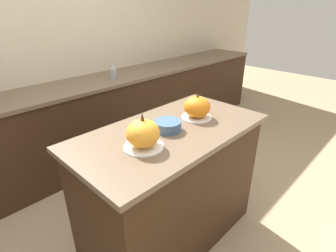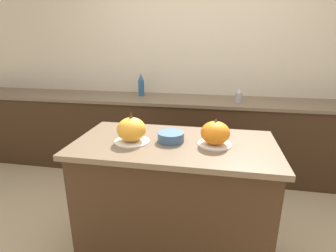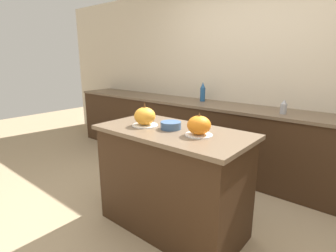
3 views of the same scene
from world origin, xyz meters
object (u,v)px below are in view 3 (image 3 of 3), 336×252
bottle_tall (203,92)px  bottle_short (284,107)px  pumpkin_cake_left (145,117)px  mixing_bowl (171,125)px  pumpkin_cake_right (199,126)px

bottle_tall → bottle_short: bearing=-8.9°
pumpkin_cake_left → mixing_bowl: (0.25, 0.06, -0.05)m
pumpkin_cake_left → bottle_tall: size_ratio=0.85×
pumpkin_cake_left → mixing_bowl: 0.26m
pumpkin_cake_right → bottle_short: bearing=80.0°
pumpkin_cake_right → bottle_short: 1.34m
pumpkin_cake_left → bottle_tall: bearing=103.9°
pumpkin_cake_right → bottle_tall: size_ratio=0.79×
bottle_tall → bottle_short: bottle_tall is taller
pumpkin_cake_right → pumpkin_cake_left: bearing=-174.7°
mixing_bowl → bottle_short: bearing=68.5°
pumpkin_cake_right → mixing_bowl: (-0.28, 0.01, -0.04)m
bottle_short → mixing_bowl: size_ratio=0.90×
pumpkin_cake_right → bottle_short: pumpkin_cake_right is taller
pumpkin_cake_left → bottle_short: (0.77, 1.37, -0.02)m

